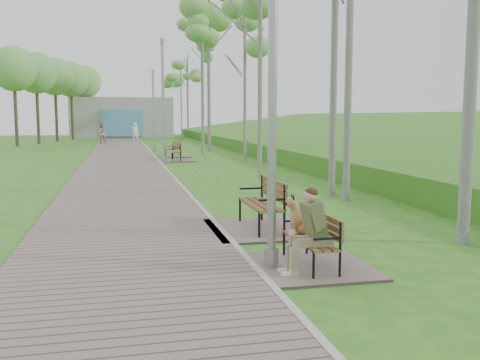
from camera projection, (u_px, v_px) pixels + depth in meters
The scene contains 20 objects.
ground at pixel (305, 325), 5.55m from camera, with size 120.00×120.00×0.00m, color #28601F.
walkway at pixel (122, 160), 25.98m from camera, with size 3.50×67.00×0.04m, color #73625D.
kerb at pixel (158, 160), 26.37m from camera, with size 0.10×67.00×0.05m, color #999993.
embankment at pixel (394, 158), 27.54m from camera, with size 14.00×70.00×1.60m, color #569629.
building_north at pixel (122, 118), 54.35m from camera, with size 10.00×5.20×4.00m.
bench_main at pixel (308, 242), 7.54m from camera, with size 1.58×1.76×1.38m.
bench_second at pixel (261, 218), 10.14m from camera, with size 1.96×2.18×1.21m.
bench_third at pixel (177, 157), 25.93m from camera, with size 1.77×1.96×1.08m.
bench_far at pixel (173, 153), 28.59m from camera, with size 1.70×1.89×1.04m.
lamp_post_near at pixel (272, 89), 7.28m from camera, with size 0.21×0.21×5.39m.
lamp_post_second at pixel (163, 106), 24.22m from camera, with size 0.22×0.22×5.61m.
lamp_post_third at pixel (153, 113), 32.91m from camera, with size 0.19×0.19×4.98m.
pedestrian_near at pixel (135, 133), 43.21m from camera, with size 0.60×0.39×1.64m, color white.
pedestrian_far at pixel (101, 133), 41.70m from camera, with size 0.81×0.63×1.67m, color #A0988C.
birch_mid_c at pixel (202, 18), 29.67m from camera, with size 2.59×2.59×9.64m.
birch_far_a at pixel (245, 31), 25.32m from camera, with size 2.22×2.22×7.85m.
birch_far_b at pixel (208, 12), 32.29m from camera, with size 2.72×2.72×10.71m.
birch_far_c at pixel (202, 47), 42.68m from camera, with size 2.46×2.46×9.77m.
birch_distant_a at pixel (181, 76), 48.84m from camera, with size 2.26×2.26×7.35m.
birch_distant_b at pixel (187, 73), 54.20m from camera, with size 2.50×2.50×8.34m.
Camera 1 is at (-1.83, -5.05, 2.15)m, focal length 40.00 mm.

